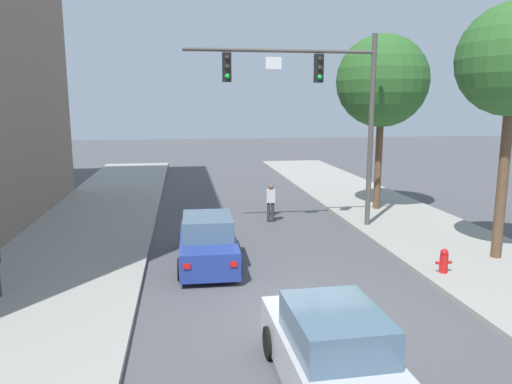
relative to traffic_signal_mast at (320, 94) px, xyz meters
The scene contains 8 objects.
ground_plane 9.64m from the traffic_signal_mast, 108.06° to the right, with size 120.00×120.00×0.00m, color #4C4C51.
sidewalk_left 12.91m from the traffic_signal_mast, 139.74° to the right, with size 5.00×60.00×0.15m, color #99968E.
traffic_signal_mast is the anchor object (origin of this frame).
car_lead_blue 7.40m from the traffic_signal_mast, 142.21° to the right, with size 1.90×4.27×1.60m.
car_following_silver 12.01m from the traffic_signal_mast, 104.53° to the right, with size 1.91×4.28×1.60m.
pedestrian_crossing_road 5.01m from the traffic_signal_mast, 134.20° to the left, with size 0.36×0.22×1.64m.
fire_hydrant 7.84m from the traffic_signal_mast, 69.17° to the right, with size 0.48×0.24×0.72m.
street_tree_second 4.74m from the traffic_signal_mast, 37.70° to the left, with size 4.13×4.13×7.93m.
Camera 1 is at (-2.77, -10.46, 4.99)m, focal length 33.56 mm.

